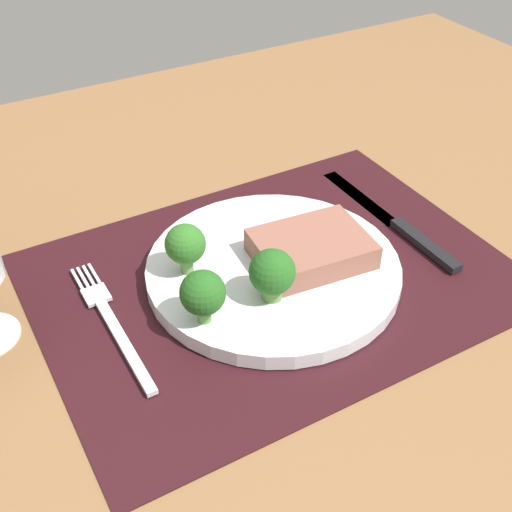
{
  "coord_description": "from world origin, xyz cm",
  "views": [
    {
      "loc": [
        -27.33,
        -44.52,
        43.71
      ],
      "look_at": [
        -0.89,
        1.95,
        1.9
      ],
      "focal_mm": 46.83,
      "sensor_mm": 36.0,
      "label": 1
    }
  ],
  "objects_px": {
    "plate": "(273,270)",
    "fork": "(112,322)",
    "knife": "(398,224)",
    "steak": "(311,249)"
  },
  "relations": [
    {
      "from": "steak",
      "to": "fork",
      "type": "distance_m",
      "value": 0.21
    },
    {
      "from": "plate",
      "to": "steak",
      "type": "relative_size",
      "value": 2.31
    },
    {
      "from": "knife",
      "to": "steak",
      "type": "bearing_deg",
      "value": -171.2
    },
    {
      "from": "steak",
      "to": "fork",
      "type": "bearing_deg",
      "value": 172.78
    },
    {
      "from": "steak",
      "to": "knife",
      "type": "bearing_deg",
      "value": 7.49
    },
    {
      "from": "steak",
      "to": "knife",
      "type": "relative_size",
      "value": 0.48
    },
    {
      "from": "fork",
      "to": "knife",
      "type": "height_order",
      "value": "knife"
    },
    {
      "from": "plate",
      "to": "knife",
      "type": "xyz_separation_m",
      "value": [
        0.17,
        0.01,
        -0.0
      ]
    },
    {
      "from": "plate",
      "to": "fork",
      "type": "bearing_deg",
      "value": 175.14
    },
    {
      "from": "plate",
      "to": "steak",
      "type": "bearing_deg",
      "value": -17.4
    }
  ]
}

